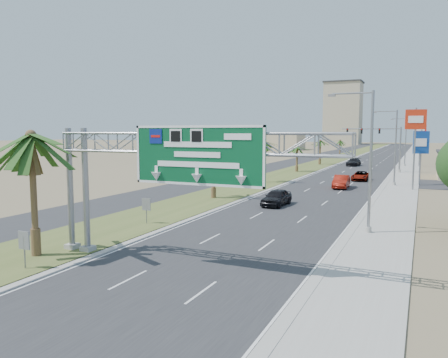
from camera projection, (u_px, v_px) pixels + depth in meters
The scene contains 27 objects.
ground at pixel (46, 356), 14.05m from camera, with size 600.00×600.00×0.00m, color #8C7A59.
road at pixel (377, 159), 113.59m from camera, with size 12.00×300.00×0.02m, color #28282B.
sidewalk_right at pixel (412, 160), 110.08m from camera, with size 4.00×300.00×0.10m, color #9E9B93.
median_grass at pixel (338, 158), 117.70m from camera, with size 7.00×300.00×0.12m, color #4E5D29.
opposing_road at pixel (312, 158), 120.59m from camera, with size 8.00×300.00×0.02m, color #28282B.
sign_gantry at pixel (175, 153), 22.82m from camera, with size 16.75×1.24×7.50m.
palm_near at pixel (31, 136), 24.33m from camera, with size 5.70×5.70×8.35m.
palm_row_b at pixel (213, 153), 46.39m from camera, with size 3.99×3.99×5.95m.
palm_row_c at pixel (263, 143), 60.78m from camera, with size 3.99×3.99×6.75m.
palm_row_d at pixel (297, 147), 77.21m from camera, with size 3.99×3.99×5.45m.
palm_row_e at pixel (320, 141), 94.33m from camera, with size 3.99×3.99×6.15m.
palm_row_f at pixel (340, 141), 116.99m from camera, with size 3.99×3.99×5.75m.
streetlight_near at pixel (367, 167), 30.45m from camera, with size 3.27×0.44×10.00m.
streetlight_mid at pixel (394, 151), 57.59m from camera, with size 3.27×0.44×10.00m.
streetlight_far at pixel (404, 144), 90.17m from camera, with size 3.27×0.44×10.00m.
signal_mast at pixel (388, 145), 76.52m from camera, with size 10.28×0.71×8.00m.
median_signback_a at pixel (24, 243), 22.54m from camera, with size 0.75×0.08×2.08m.
median_signback_b at pixel (146, 206), 33.68m from camera, with size 0.75×0.08×2.08m.
tower_distant at pixel (343, 114), 251.55m from camera, with size 20.00×16.00×35.00m, color #B5AA89.
building_distant_left at pixel (272, 142), 177.03m from camera, with size 24.00×14.00×6.00m, color tan.
car_left_lane at pixel (276, 198), 42.46m from camera, with size 1.89×4.71×1.60m, color black.
car_mid_lane at pixel (341, 182), 55.53m from camera, with size 1.75×5.01×1.65m, color maroon.
car_right_lane at pixel (361, 176), 64.14m from camera, with size 2.26×4.89×1.36m, color gray.
car_far at pixel (354, 162), 91.67m from camera, with size 2.23×5.48×1.59m, color black.
pole_sign_red_near at pixel (416, 125), 52.72m from camera, with size 2.42×0.69×10.06m.
pole_sign_blue at pixel (421, 145), 58.18m from camera, with size 2.01×0.76×7.46m.
pole_sign_red_far at pixel (420, 133), 89.53m from camera, with size 2.21×0.40×8.76m.
Camera 1 is at (10.74, -9.78, 7.19)m, focal length 35.00 mm.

